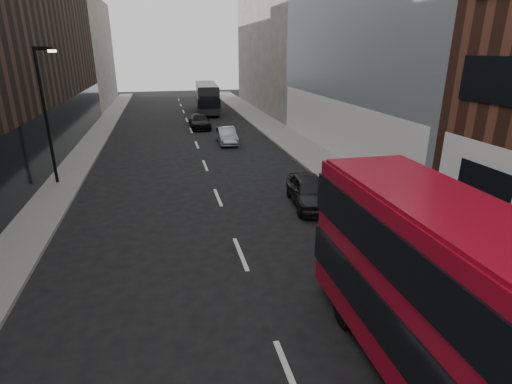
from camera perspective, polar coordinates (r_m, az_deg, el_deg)
sidewalk_right at (r=32.05m, az=5.27°, el=7.14°), size 3.00×80.00×0.15m
sidewalk_left at (r=31.01m, az=-23.23°, el=5.19°), size 2.00×80.00×0.15m
building_modern_block at (r=29.32m, az=16.77°, el=24.62°), size 5.03×22.00×20.00m
building_victorian at (r=50.66m, az=2.98°, el=22.69°), size 6.50×24.00×21.00m
building_left_mid at (r=35.88m, az=-29.21°, el=17.36°), size 5.00×24.00×14.00m
building_left_far at (r=57.43m, az=-23.32°, el=17.71°), size 5.00×20.00×13.00m
street_lamp at (r=23.61m, az=-27.79°, el=10.62°), size 1.06×0.22×7.00m
red_bus at (r=8.59m, az=29.51°, el=-16.27°), size 2.58×10.42×4.19m
grey_bus at (r=48.16m, az=-7.03°, el=13.31°), size 3.01×10.25×3.27m
car_a at (r=18.97m, az=7.64°, el=0.15°), size 2.15×4.36×1.43m
car_b at (r=31.71m, az=-4.21°, el=8.05°), size 1.40×3.82×1.25m
car_c at (r=38.35m, az=-8.04°, el=9.98°), size 1.85×4.47×1.29m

